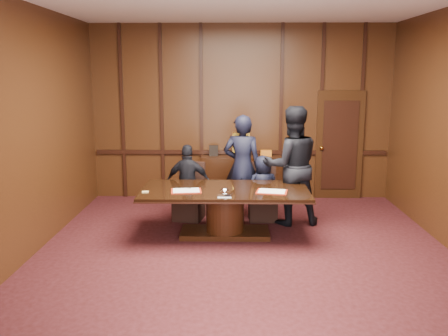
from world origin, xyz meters
name	(u,v)px	position (x,y,z in m)	size (l,w,h in m)	color
room	(251,136)	(0.07, 0.14, 1.72)	(7.00, 7.04, 3.50)	black
sideboard	(241,176)	(0.00, 3.26, 0.49)	(1.60, 0.45, 1.54)	black
conference_table	(225,204)	(-0.29, 1.10, 0.51)	(2.62, 1.32, 0.76)	black
folder_left	(186,191)	(-0.88, 0.94, 0.77)	(0.50, 0.38, 0.02)	#9E210E
folder_right	(272,192)	(0.43, 0.91, 0.77)	(0.51, 0.41, 0.02)	#9E210E
inkstand	(225,193)	(-0.29, 0.65, 0.81)	(0.20, 0.14, 0.12)	white
notepad	(145,192)	(-1.50, 0.87, 0.77)	(0.10, 0.07, 0.01)	#EDC674
chair_left	(189,202)	(-0.93, 1.98, 0.29)	(0.57, 0.57, 0.99)	black
chair_right	(263,203)	(0.36, 1.98, 0.29)	(0.50, 0.50, 0.99)	black
signatory_left	(188,183)	(-0.94, 1.90, 0.67)	(0.78, 0.33, 1.34)	black
signatory_right	(263,188)	(0.36, 1.90, 0.58)	(0.56, 0.37, 1.15)	black
witness_left	(242,167)	(0.00, 2.09, 0.92)	(0.67, 0.44, 1.84)	black
witness_right	(292,166)	(0.82, 1.75, 1.01)	(0.98, 0.76, 2.01)	black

